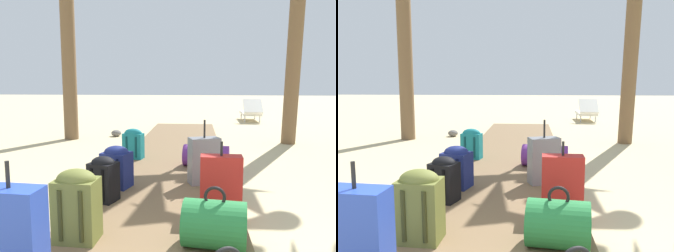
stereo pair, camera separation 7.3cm
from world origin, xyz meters
TOP-DOWN VIEW (x-y plane):
  - ground_plane at (0.00, 3.64)m, footprint 60.00×60.00m
  - boardwalk at (0.00, 4.55)m, footprint 1.63×9.11m
  - backpack_navy at (-0.55, 3.01)m, footprint 0.37×0.34m
  - duffel_bag_purple at (0.52, 4.07)m, footprint 0.70×0.41m
  - suitcase_blue at (-0.68, 1.02)m, footprint 0.39×0.21m
  - backpack_olive at (-0.53, 1.68)m, footprint 0.33×0.28m
  - backpack_black at (-0.58, 2.54)m, footprint 0.32×0.30m
  - suitcase_red at (0.62, 2.38)m, footprint 0.40×0.19m
  - duffel_bag_green at (0.52, 1.66)m, footprint 0.50×0.41m
  - backpack_teal at (-0.65, 4.49)m, footprint 0.35×0.25m
  - suitcase_grey at (0.47, 3.25)m, footprint 0.41×0.31m
  - lounge_chair at (2.18, 10.74)m, footprint 0.63×1.57m
  - rock_left_mid at (-1.60, 7.14)m, footprint 0.32×0.32m

SIDE VIEW (x-z plane):
  - ground_plane at x=0.00m, z-range 0.00..0.00m
  - boardwalk at x=0.00m, z-range 0.00..0.08m
  - rock_left_mid at x=-1.60m, z-range 0.00..0.16m
  - duffel_bag_purple at x=0.52m, z-range 0.03..0.46m
  - duffel_bag_green at x=0.52m, z-range 0.03..0.50m
  - backpack_black at x=-0.58m, z-range 0.09..0.56m
  - lounge_chair at x=2.18m, z-range -0.05..0.71m
  - backpack_teal at x=-0.65m, z-range 0.09..0.58m
  - backpack_navy at x=-0.55m, z-range 0.09..0.59m
  - suitcase_red at x=0.62m, z-range 0.01..0.69m
  - suitcase_grey at x=0.47m, z-range -0.03..0.76m
  - backpack_olive at x=-0.53m, z-range 0.09..0.66m
  - suitcase_blue at x=-0.68m, z-range 0.00..0.79m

